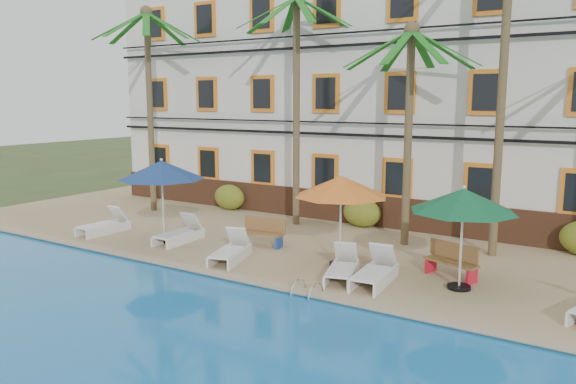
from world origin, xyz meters
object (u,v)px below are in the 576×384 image
Objects in this scene: lounger_b at (180,233)px; lounger_a at (105,225)px; palm_d at (505,40)px; palm_a at (149,82)px; umbrella_blue at (162,170)px; umbrella_red at (341,187)px; umbrella_green at (463,201)px; bench_left at (262,232)px; lounger_d at (342,268)px; bench_right at (453,260)px; pool_ladder at (307,295)px; palm_b at (296,78)px; palm_c at (409,103)px; lounger_e at (375,272)px; lounger_c at (231,251)px.

lounger_a is at bearing -171.49° from lounger_b.
palm_a is at bearing -178.16° from palm_d.
umbrella_red is at bearing 6.51° from umbrella_blue.
bench_left is (-6.69, 0.84, -1.81)m from umbrella_green.
palm_d is 8.19m from lounger_d.
lounger_b is at bearing 28.64° from umbrella_blue.
bench_right is (9.39, 1.36, -1.96)m from umbrella_blue.
umbrella_green is 4.54m from pool_ladder.
palm_a is 0.98× the size of palm_b.
bench_left is at bearing 22.44° from lounger_b.
palm_b reaches higher than umbrella_green.
lounger_d reaches higher than pool_ladder.
bench_left is (-3.91, -2.67, -4.20)m from palm_c.
lounger_a is at bearing 179.95° from lounger_e.
pool_ladder is at bearing -16.24° from umbrella_blue.
bench_left reaches higher than lounger_d.
lounger_a is at bearing 179.32° from lounger_d.
palm_c reaches higher than bench_right.
lounger_c is 1.02× the size of lounger_d.
umbrella_blue is 1.07× the size of umbrella_green.
lounger_b is at bearing 176.20° from lounger_e.
palm_d reaches higher than bench_right.
umbrella_red is 1.36× the size of lounger_b.
lounger_a is 1.25× the size of bench_right.
lounger_a is at bearing 169.56° from pool_ladder.
lounger_b is (3.20, 0.48, 0.00)m from lounger_a.
palm_c reaches higher than lounger_d.
lounger_b is at bearing -175.47° from umbrella_red.
lounger_a is at bearing -68.47° from palm_a.
umbrella_red is (-0.73, -3.30, -2.35)m from palm_c.
palm_d is at bearing 81.56° from bench_right.
palm_c is 5.08m from umbrella_green.
umbrella_blue is 9.69m from bench_right.
bench_right is at bearing -9.85° from palm_a.
palm_a reaches higher than lounger_e.
lounger_c is at bearing -16.60° from lounger_b.
palm_b is 8.60m from lounger_d.
lounger_b is at bearing 163.40° from lounger_c.
lounger_e reaches higher than lounger_c.
lounger_e is at bearing 59.13° from pool_ladder.
lounger_b reaches higher than lounger_c.
palm_c is 7.60m from pool_ladder.
palm_a is 10.17m from lounger_c.
umbrella_red is 9.31m from lounger_a.
palm_a is 14.76m from bench_right.
palm_d reaches higher than umbrella_red.
bench_right is (2.48, 1.70, 0.18)m from lounger_d.
palm_b is 7.53m from lounger_c.
bench_right is (13.68, -2.38, -5.00)m from palm_a.
palm_a reaches higher than bench_right.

